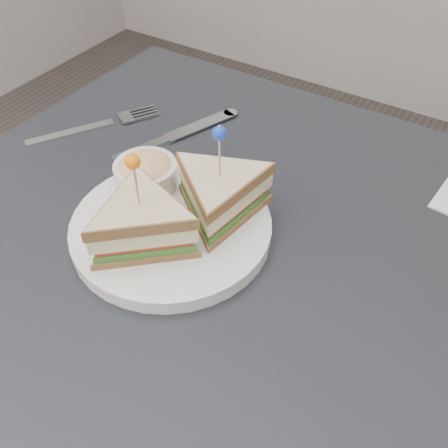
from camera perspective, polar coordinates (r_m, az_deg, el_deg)
table at (r=0.63m, az=-1.26°, el=-8.41°), size 0.80×0.80×0.75m
plate_meal at (r=0.58m, az=-5.54°, el=1.74°), size 0.28×0.28×0.14m
cutlery_fork at (r=0.80m, az=-13.94°, el=10.97°), size 0.12×0.19×0.01m
cutlery_knife at (r=0.75m, az=-5.88°, el=9.90°), size 0.09×0.21×0.01m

